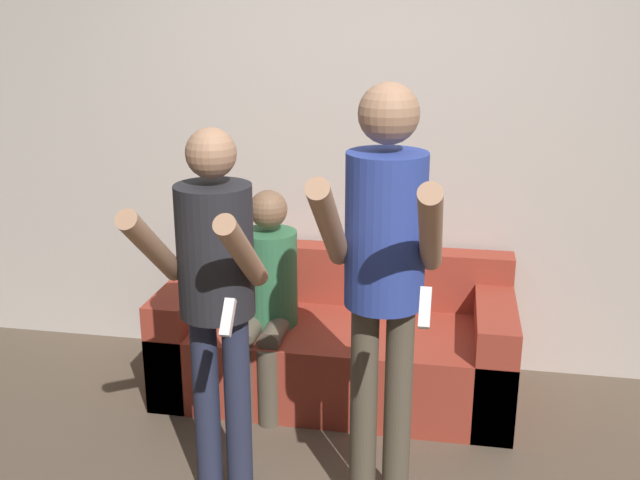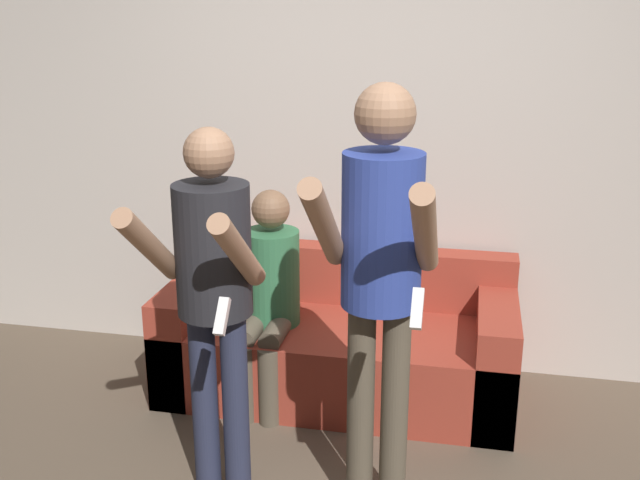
# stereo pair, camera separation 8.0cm
# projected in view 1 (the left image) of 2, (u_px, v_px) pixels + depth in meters

# --- Properties ---
(wall_back) EXTENTS (6.40, 0.06, 2.70)m
(wall_back) POSITION_uv_depth(u_px,v_px,m) (367.00, 130.00, 4.07)
(wall_back) COLOR beige
(wall_back) RESTS_ON ground_plane
(couch) EXTENTS (1.83, 0.79, 0.72)m
(couch) POSITION_uv_depth(u_px,v_px,m) (337.00, 345.00, 4.01)
(couch) COLOR #9E3828
(couch) RESTS_ON ground_plane
(person_standing_left) EXTENTS (0.42, 0.61, 1.57)m
(person_standing_left) POSITION_uv_depth(u_px,v_px,m) (215.00, 282.00, 2.93)
(person_standing_left) COLOR #282D47
(person_standing_left) RESTS_ON ground_plane
(person_standing_right) EXTENTS (0.42, 0.66, 1.75)m
(person_standing_right) POSITION_uv_depth(u_px,v_px,m) (384.00, 263.00, 2.78)
(person_standing_right) COLOR brown
(person_standing_right) RESTS_ON ground_plane
(person_seated) EXTENTS (0.29, 0.52, 1.12)m
(person_seated) POSITION_uv_depth(u_px,v_px,m) (267.00, 292.00, 3.81)
(person_seated) COLOR brown
(person_seated) RESTS_ON ground_plane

